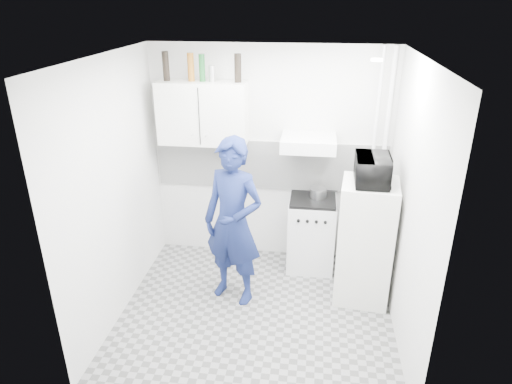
# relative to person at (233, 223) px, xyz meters

# --- Properties ---
(floor) EXTENTS (2.80, 2.80, 0.00)m
(floor) POSITION_rel_person_xyz_m (0.28, -0.26, -0.91)
(floor) COLOR gray
(floor) RESTS_ON ground
(ceiling) EXTENTS (2.80, 2.80, 0.00)m
(ceiling) POSITION_rel_person_xyz_m (0.28, -0.26, 1.69)
(ceiling) COLOR white
(ceiling) RESTS_ON wall_back
(wall_back) EXTENTS (2.80, 0.00, 2.80)m
(wall_back) POSITION_rel_person_xyz_m (0.28, 0.99, 0.39)
(wall_back) COLOR silver
(wall_back) RESTS_ON floor
(wall_left) EXTENTS (0.00, 2.60, 2.60)m
(wall_left) POSITION_rel_person_xyz_m (-1.12, -0.26, 0.39)
(wall_left) COLOR silver
(wall_left) RESTS_ON floor
(wall_right) EXTENTS (0.00, 2.60, 2.60)m
(wall_right) POSITION_rel_person_xyz_m (1.68, -0.26, 0.39)
(wall_right) COLOR silver
(wall_right) RESTS_ON floor
(person) EXTENTS (0.77, 0.63, 1.82)m
(person) POSITION_rel_person_xyz_m (0.00, 0.00, 0.00)
(person) COLOR #131E4D
(person) RESTS_ON floor
(stove) EXTENTS (0.54, 0.54, 0.87)m
(stove) POSITION_rel_person_xyz_m (0.81, 0.74, -0.47)
(stove) COLOR silver
(stove) RESTS_ON floor
(fridge) EXTENTS (0.61, 0.61, 1.35)m
(fridge) POSITION_rel_person_xyz_m (1.38, 0.19, -0.23)
(fridge) COLOR white
(fridge) RESTS_ON floor
(stove_top) EXTENTS (0.52, 0.52, 0.03)m
(stove_top) POSITION_rel_person_xyz_m (0.81, 0.74, -0.02)
(stove_top) COLOR black
(stove_top) RESTS_ON stove
(saucepan) EXTENTS (0.19, 0.19, 0.11)m
(saucepan) POSITION_rel_person_xyz_m (0.87, 0.78, 0.05)
(saucepan) COLOR silver
(saucepan) RESTS_ON stove_top
(microwave) EXTENTS (0.50, 0.35, 0.28)m
(microwave) POSITION_rel_person_xyz_m (1.38, 0.19, 0.58)
(microwave) COLOR black
(microwave) RESTS_ON fridge
(bottle_a) EXTENTS (0.07, 0.07, 0.31)m
(bottle_a) POSITION_rel_person_xyz_m (-0.87, 0.81, 1.45)
(bottle_a) COLOR black
(bottle_a) RESTS_ON upper_cabinet
(bottle_c) EXTENTS (0.07, 0.07, 0.30)m
(bottle_c) POSITION_rel_person_xyz_m (-0.59, 0.81, 1.44)
(bottle_c) COLOR brown
(bottle_c) RESTS_ON upper_cabinet
(bottle_d) EXTENTS (0.07, 0.07, 0.29)m
(bottle_d) POSITION_rel_person_xyz_m (-0.46, 0.81, 1.44)
(bottle_d) COLOR #144C1E
(bottle_d) RESTS_ON upper_cabinet
(canister_a) EXTENTS (0.07, 0.07, 0.17)m
(canister_a) POSITION_rel_person_xyz_m (-0.35, 0.81, 1.38)
(canister_a) COLOR silver
(canister_a) RESTS_ON upper_cabinet
(bottle_e) EXTENTS (0.08, 0.08, 0.30)m
(bottle_e) POSITION_rel_person_xyz_m (-0.07, 0.81, 1.44)
(bottle_e) COLOR black
(bottle_e) RESTS_ON upper_cabinet
(upper_cabinet) EXTENTS (1.00, 0.35, 0.70)m
(upper_cabinet) POSITION_rel_person_xyz_m (-0.47, 0.81, 0.94)
(upper_cabinet) COLOR white
(upper_cabinet) RESTS_ON wall_back
(range_hood) EXTENTS (0.60, 0.50, 0.14)m
(range_hood) POSITION_rel_person_xyz_m (0.73, 0.74, 0.66)
(range_hood) COLOR silver
(range_hood) RESTS_ON wall_back
(backsplash) EXTENTS (2.74, 0.03, 0.60)m
(backsplash) POSITION_rel_person_xyz_m (0.28, 0.97, 0.29)
(backsplash) COLOR white
(backsplash) RESTS_ON wall_back
(pipe_a) EXTENTS (0.05, 0.05, 2.60)m
(pipe_a) POSITION_rel_person_xyz_m (1.58, 0.91, 0.39)
(pipe_a) COLOR silver
(pipe_a) RESTS_ON floor
(pipe_b) EXTENTS (0.04, 0.04, 2.60)m
(pipe_b) POSITION_rel_person_xyz_m (1.46, 0.91, 0.39)
(pipe_b) COLOR silver
(pipe_b) RESTS_ON floor
(ceiling_spot_fixture) EXTENTS (0.10, 0.10, 0.02)m
(ceiling_spot_fixture) POSITION_rel_person_xyz_m (1.28, -0.06, 1.66)
(ceiling_spot_fixture) COLOR white
(ceiling_spot_fixture) RESTS_ON ceiling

